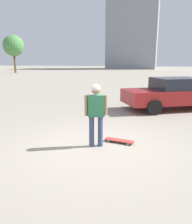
# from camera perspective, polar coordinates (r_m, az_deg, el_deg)

# --- Properties ---
(ground_plane) EXTENTS (220.00, 220.00, 0.00)m
(ground_plane) POSITION_cam_1_polar(r_m,az_deg,el_deg) (6.04, 0.00, -8.84)
(ground_plane) COLOR gray
(person) EXTENTS (0.35, 0.56, 1.69)m
(person) POSITION_cam_1_polar(r_m,az_deg,el_deg) (5.74, 0.00, 0.65)
(person) COLOR #38476B
(person) RESTS_ON ground_plane
(skateboard) EXTENTS (0.38, 0.86, 0.07)m
(skateboard) POSITION_cam_1_polar(r_m,az_deg,el_deg) (6.29, 6.13, -7.40)
(skateboard) COLOR #A5332D
(skateboard) RESTS_ON ground_plane
(car_parked_near) EXTENTS (3.98, 5.09, 1.51)m
(car_parked_near) POSITION_cam_1_polar(r_m,az_deg,el_deg) (11.16, 19.85, 4.67)
(car_parked_near) COLOR maroon
(car_parked_near) RESTS_ON ground_plane
(building_block_distant) EXTENTS (12.69, 15.41, 28.32)m
(building_block_distant) POSITION_cam_1_polar(r_m,az_deg,el_deg) (76.64, 9.77, 21.75)
(building_block_distant) COLOR gray
(building_block_distant) RESTS_ON ground_plane
(tree_distant) EXTENTS (4.20, 4.20, 7.56)m
(tree_distant) POSITION_cam_1_polar(r_m,az_deg,el_deg) (49.47, -20.74, 15.87)
(tree_distant) COLOR brown
(tree_distant) RESTS_ON ground_plane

